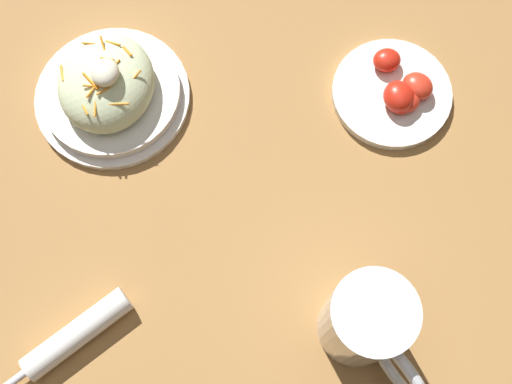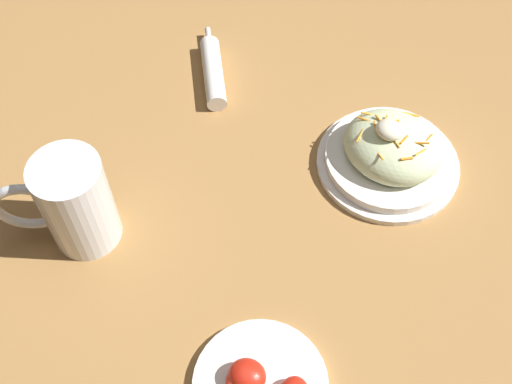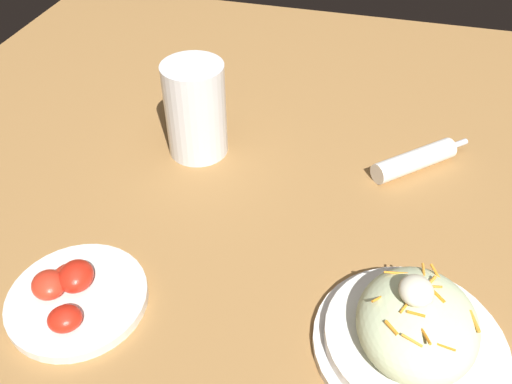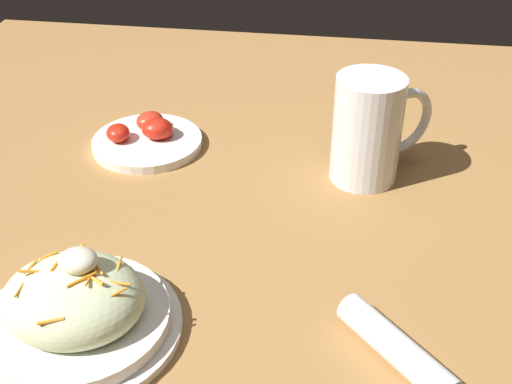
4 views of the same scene
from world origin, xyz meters
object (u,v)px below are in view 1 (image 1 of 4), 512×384
Objects in this scene: salad_plate at (109,88)px; beer_mug at (365,324)px; napkin_roll at (76,334)px; tomato_plate at (395,92)px.

salad_plate is 1.42× the size of beer_mug.
napkin_roll is 0.87× the size of tomato_plate.
salad_plate is 1.48× the size of napkin_roll.
beer_mug is 0.34m from tomato_plate.
beer_mug reaches higher than salad_plate.
napkin_roll is (0.34, 0.01, -0.02)m from salad_plate.
tomato_plate is (-0.04, 0.40, -0.02)m from salad_plate.
beer_mug is 1.04× the size of napkin_roll.
tomato_plate is (-0.37, 0.39, -0.00)m from napkin_roll.
napkin_roll is 0.54m from tomato_plate.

